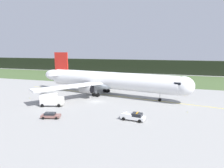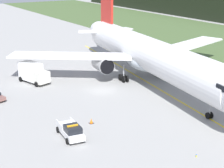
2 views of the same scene
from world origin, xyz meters
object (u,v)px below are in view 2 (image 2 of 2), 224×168
object	(u,v)px
airliner	(150,55)
apron_cone	(91,121)
catering_truck	(33,73)
ops_pickup_truck	(71,131)

from	to	relation	value
airliner	apron_cone	bearing A→B (deg)	-58.50
catering_truck	airliner	bearing A→B (deg)	57.61
catering_truck	apron_cone	world-z (taller)	catering_truck
airliner	apron_cone	xyz separation A→B (m)	(10.70, -17.46, -4.76)
airliner	catering_truck	size ratio (longest dim) A/B	8.47
ops_pickup_truck	catering_truck	distance (m)	24.74
ops_pickup_truck	apron_cone	world-z (taller)	ops_pickup_truck
ops_pickup_truck	catering_truck	bearing A→B (deg)	170.03
apron_cone	ops_pickup_truck	bearing A→B (deg)	-58.52
ops_pickup_truck	airliner	bearing A→B (deg)	121.49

